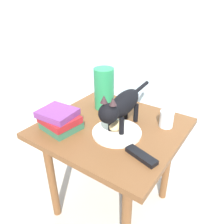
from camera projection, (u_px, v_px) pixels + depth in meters
ground_plane at (112, 204)px, 1.43m from camera, size 6.00×6.00×0.00m
back_panel at (157, 12)px, 1.22m from camera, size 4.00×0.04×2.20m
side_table at (112, 140)px, 1.19m from camera, size 0.69×0.64×0.59m
plate at (117, 132)px, 1.08m from camera, size 0.24×0.24×0.01m
bread_roll at (116, 126)px, 1.08m from camera, size 0.08×0.09×0.05m
cat at (122, 105)px, 1.06m from camera, size 0.11×0.48×0.23m
book_stack at (60, 120)px, 1.10m from camera, size 0.20×0.18×0.10m
green_vase at (104, 89)px, 1.27m from camera, size 0.11×0.11×0.24m
candle_jar at (166, 120)px, 1.13m from camera, size 0.07×0.07×0.08m
tv_remote at (141, 156)px, 0.92m from camera, size 0.16×0.08×0.02m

